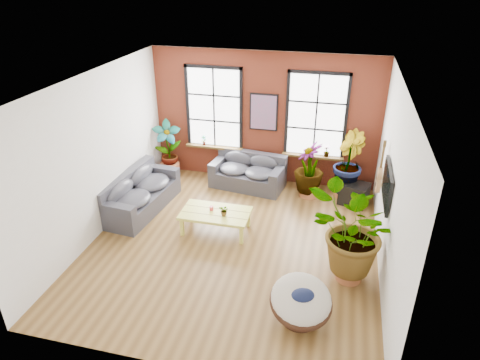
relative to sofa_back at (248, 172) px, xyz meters
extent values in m
cube|color=brown|center=(0.29, -2.73, -0.41)|extent=(6.00, 6.50, 0.02)
cube|color=white|center=(0.29, -2.73, 3.11)|extent=(6.00, 6.50, 0.02)
cube|color=#5D2115|center=(0.29, 0.53, 1.35)|extent=(6.00, 0.02, 3.50)
cube|color=silver|center=(0.29, -5.99, 1.35)|extent=(6.00, 0.02, 3.50)
cube|color=silver|center=(-2.72, -2.73, 1.35)|extent=(0.02, 6.50, 3.50)
cube|color=silver|center=(3.30, -2.73, 1.35)|extent=(0.02, 6.50, 3.50)
cube|color=white|center=(-1.06, 0.47, 1.55)|extent=(1.40, 0.02, 2.10)
cube|color=#453012|center=(-1.06, 0.40, 0.47)|extent=(1.60, 0.22, 0.06)
cube|color=white|center=(1.64, 0.47, 1.55)|extent=(1.40, 0.02, 2.10)
cube|color=#453012|center=(1.64, 0.40, 0.47)|extent=(1.60, 0.22, 0.06)
cube|color=#34343F|center=(-0.01, -0.06, -0.18)|extent=(2.03, 1.20, 0.44)
cube|color=#34343F|center=(0.04, 0.29, 0.26)|extent=(1.93, 0.50, 0.45)
cube|color=#34343F|center=(-0.85, 0.06, 0.15)|extent=(0.36, 0.96, 0.23)
cube|color=#34343F|center=(0.83, -0.18, 0.15)|extent=(0.36, 0.96, 0.23)
ellipsoid|color=#34343F|center=(-0.38, -0.06, 0.10)|extent=(0.91, 0.89, 0.25)
ellipsoid|color=#34343F|center=(-0.34, 0.21, 0.26)|extent=(0.83, 0.36, 0.43)
ellipsoid|color=#34343F|center=(0.35, -0.16, 0.10)|extent=(0.91, 0.89, 0.25)
ellipsoid|color=#34343F|center=(0.38, 0.11, 0.26)|extent=(0.83, 0.36, 0.43)
cube|color=#34343F|center=(-2.26, -1.84, -0.17)|extent=(1.20, 2.40, 0.45)
cube|color=#34343F|center=(-2.62, -1.80, 0.28)|extent=(0.47, 2.32, 0.46)
cube|color=#34343F|center=(-2.36, -2.87, 0.17)|extent=(0.99, 0.33, 0.24)
cube|color=#34343F|center=(-2.15, -0.80, 0.17)|extent=(0.99, 0.33, 0.24)
ellipsoid|color=#34343F|center=(-2.25, -2.30, 0.12)|extent=(0.91, 1.09, 0.26)
ellipsoid|color=#34343F|center=(-2.53, -2.27, 0.28)|extent=(0.36, 1.03, 0.44)
ellipsoid|color=#34343F|center=(-2.16, -1.38, 0.12)|extent=(0.91, 1.09, 0.26)
ellipsoid|color=#34343F|center=(-2.44, -1.36, 0.28)|extent=(0.36, 1.03, 0.44)
cube|color=#DADA4E|center=(-0.22, -2.32, 0.06)|extent=(1.52, 0.87, 0.07)
cube|color=#453012|center=(-0.22, -2.47, 0.09)|extent=(1.52, 0.02, 0.00)
cube|color=#453012|center=(-0.22, -2.18, 0.09)|extent=(1.52, 0.02, 0.00)
cube|color=#DADA4E|center=(-0.89, -2.67, -0.19)|extent=(0.08, 0.08, 0.42)
cube|color=#DADA4E|center=(0.45, -2.67, -0.19)|extent=(0.08, 0.08, 0.42)
cube|color=#DADA4E|center=(-0.90, -1.98, -0.19)|extent=(0.08, 0.08, 0.42)
cube|color=#DADA4E|center=(0.45, -1.97, -0.19)|extent=(0.08, 0.08, 0.42)
cylinder|color=#E33844|center=(-0.33, -2.27, 0.14)|extent=(0.09, 0.09, 0.10)
cylinder|color=#382014|center=(1.93, -4.59, -0.28)|extent=(0.77, 0.77, 0.24)
torus|color=#382014|center=(1.93, -4.59, 0.00)|extent=(1.34, 1.34, 0.48)
ellipsoid|color=beige|center=(1.93, -4.59, 0.06)|extent=(1.31, 1.34, 0.65)
ellipsoid|color=#121938|center=(1.95, -4.64, 0.19)|extent=(0.49, 0.44, 0.18)
cube|color=black|center=(0.29, 0.46, 1.55)|extent=(0.74, 0.04, 0.98)
cube|color=#0C7F8C|center=(0.29, 0.43, 1.55)|extent=(0.66, 0.02, 0.90)
cube|color=black|center=(3.24, -2.43, 1.25)|extent=(0.06, 1.25, 0.72)
cube|color=black|center=(3.21, -2.43, 1.25)|extent=(0.01, 1.15, 0.62)
cylinder|color=#B27F4C|center=(3.19, -1.38, 0.73)|extent=(0.09, 0.38, 0.38)
cylinder|color=#B27F4C|center=(3.19, -1.38, 0.98)|extent=(0.09, 0.30, 0.30)
cylinder|color=black|center=(3.19, -1.38, 0.73)|extent=(0.09, 0.11, 0.11)
cube|color=#453012|center=(3.19, -1.38, 1.35)|extent=(0.04, 0.05, 0.55)
cube|color=#453012|center=(3.19, -1.38, 1.67)|extent=(0.06, 0.06, 0.14)
cube|color=black|center=(2.78, -0.32, -0.12)|extent=(0.79, 0.72, 0.55)
cylinder|color=#B2613A|center=(-2.29, 0.07, -0.20)|extent=(0.70, 0.70, 0.39)
cylinder|color=#B2613A|center=(2.50, 0.00, -0.23)|extent=(0.53, 0.53, 0.34)
cylinder|color=#B2613A|center=(2.72, -3.31, -0.22)|extent=(0.59, 0.59, 0.35)
cylinder|color=#B2613A|center=(1.65, -0.18, -0.22)|extent=(0.58, 0.58, 0.36)
imported|color=#214D14|center=(-2.31, 0.09, 0.48)|extent=(0.92, 0.81, 1.46)
imported|color=#214D14|center=(2.53, 0.03, 0.55)|extent=(0.84, 0.98, 1.60)
imported|color=#214D14|center=(2.68, -3.32, 0.63)|extent=(2.05, 2.06, 1.73)
imported|color=#214D14|center=(1.61, -0.19, 0.40)|extent=(0.88, 0.88, 1.32)
imported|color=#214D14|center=(0.01, -2.41, 0.21)|extent=(0.28, 0.26, 0.24)
imported|color=#214D14|center=(-1.36, 0.40, 0.64)|extent=(0.17, 0.17, 0.27)
imported|color=#214D14|center=(1.99, 0.40, 0.64)|extent=(0.19, 0.19, 0.27)
camera|label=1|loc=(2.23, -10.07, 5.01)|focal=32.00mm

